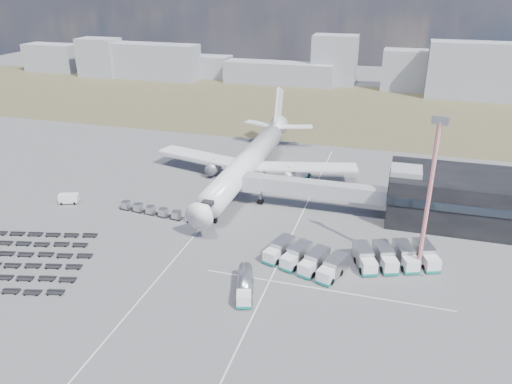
# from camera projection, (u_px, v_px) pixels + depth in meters

# --- Properties ---
(ground) EXTENTS (420.00, 420.00, 0.00)m
(ground) POSITION_uv_depth(u_px,v_px,m) (199.00, 244.00, 93.36)
(ground) COLOR #565659
(ground) RESTS_ON ground
(grass_strip) EXTENTS (420.00, 90.00, 0.01)m
(grass_strip) POSITION_uv_depth(u_px,v_px,m) (310.00, 107.00, 190.00)
(grass_strip) COLOR brown
(grass_strip) RESTS_ON ground
(lane_markings) EXTENTS (47.12, 110.00, 0.01)m
(lane_markings) POSITION_uv_depth(u_px,v_px,m) (253.00, 244.00, 93.46)
(lane_markings) COLOR silver
(lane_markings) RESTS_ON ground
(terminal) EXTENTS (30.40, 16.40, 11.00)m
(terminal) POSITION_uv_depth(u_px,v_px,m) (464.00, 198.00, 99.89)
(terminal) COLOR black
(terminal) RESTS_ON ground
(jet_bridge) EXTENTS (30.30, 3.80, 7.05)m
(jet_bridge) POSITION_uv_depth(u_px,v_px,m) (305.00, 188.00, 105.15)
(jet_bridge) COLOR #939399
(jet_bridge) RESTS_ON ground
(airliner) EXTENTS (51.59, 64.53, 17.62)m
(airliner) POSITION_uv_depth(u_px,v_px,m) (249.00, 161.00, 119.69)
(airliner) COLOR white
(airliner) RESTS_ON ground
(skyline) EXTENTS (302.85, 25.56, 23.53)m
(skyline) POSITION_uv_depth(u_px,v_px,m) (367.00, 68.00, 213.64)
(skyline) COLOR #90939D
(skyline) RESTS_ON ground
(fuel_tanker) EXTENTS (4.78, 9.48, 2.97)m
(fuel_tanker) POSITION_uv_depth(u_px,v_px,m) (245.00, 285.00, 78.40)
(fuel_tanker) COLOR white
(fuel_tanker) RESTS_ON ground
(pushback_tug) EXTENTS (3.76, 2.60, 1.53)m
(pushback_tug) POSITION_uv_depth(u_px,v_px,m) (195.00, 219.00, 101.13)
(pushback_tug) COLOR white
(pushback_tug) RESTS_ON ground
(utility_van) EXTENTS (4.48, 3.15, 2.20)m
(utility_van) POSITION_uv_depth(u_px,v_px,m) (69.00, 199.00, 109.47)
(utility_van) COLOR white
(utility_van) RESTS_ON ground
(catering_truck) EXTENTS (5.01, 7.50, 3.19)m
(catering_truck) POSITION_uv_depth(u_px,v_px,m) (299.00, 173.00, 121.98)
(catering_truck) COLOR white
(catering_truck) RESTS_ON ground
(service_trucks_near) EXTENTS (14.65, 11.00, 2.90)m
(service_trucks_near) POSITION_uv_depth(u_px,v_px,m) (305.00, 259.00, 85.54)
(service_trucks_near) COLOR white
(service_trucks_near) RESTS_ON ground
(service_trucks_far) EXTENTS (15.24, 11.81, 2.99)m
(service_trucks_far) POSITION_uv_depth(u_px,v_px,m) (395.00, 256.00, 86.06)
(service_trucks_far) COLOR white
(service_trucks_far) RESTS_ON ground
(uld_row) EXTENTS (15.09, 3.16, 1.65)m
(uld_row) POSITION_uv_depth(u_px,v_px,m) (151.00, 210.00, 104.56)
(uld_row) COLOR black
(uld_row) RESTS_ON ground
(baggage_dollies) EXTENTS (30.77, 25.79, 0.64)m
(baggage_dollies) POSITION_uv_depth(u_px,v_px,m) (7.00, 260.00, 87.57)
(baggage_dollies) COLOR black
(baggage_dollies) RESTS_ON ground
(floodlight_mast) EXTENTS (2.59, 2.09, 27.12)m
(floodlight_mast) POSITION_uv_depth(u_px,v_px,m) (428.00, 199.00, 79.02)
(floodlight_mast) COLOR red
(floodlight_mast) RESTS_ON ground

